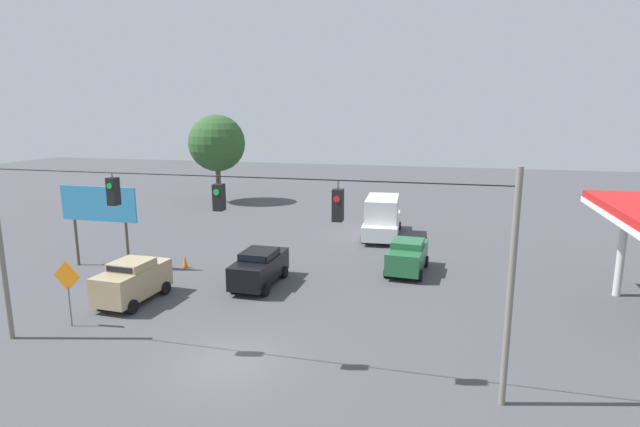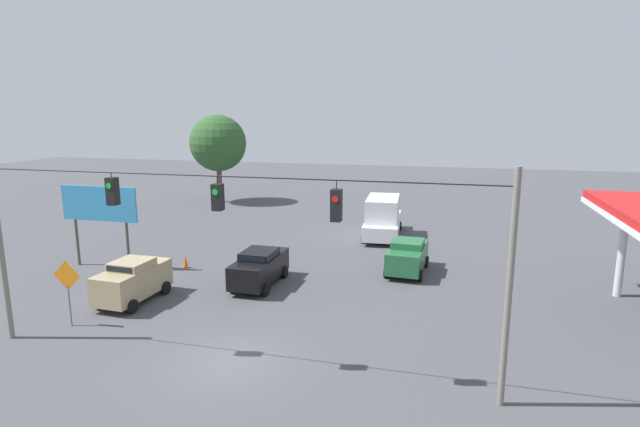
{
  "view_description": "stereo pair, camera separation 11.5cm",
  "coord_description": "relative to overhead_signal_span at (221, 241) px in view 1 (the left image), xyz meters",
  "views": [
    {
      "loc": [
        -7.22,
        15.13,
        8.77
      ],
      "look_at": [
        -0.76,
        -10.11,
        3.52
      ],
      "focal_mm": 28.0,
      "sensor_mm": 36.0,
      "label": 1
    },
    {
      "loc": [
        -7.34,
        15.1,
        8.77
      ],
      "look_at": [
        -0.76,
        -10.11,
        3.52
      ],
      "focal_mm": 28.0,
      "sensor_mm": 36.0,
      "label": 2
    }
  ],
  "objects": [
    {
      "name": "overhead_signal_span",
      "position": [
        0.0,
        0.0,
        0.0
      ],
      "size": [
        18.59,
        0.38,
        7.32
      ],
      "color": "slate",
      "rests_on": "ground_plane"
    },
    {
      "name": "traffic_cone_nearest",
      "position": [
        6.96,
        -4.13,
        -4.22
      ],
      "size": [
        0.32,
        0.32,
        0.75
      ],
      "primitive_type": "cone",
      "color": "orange",
      "rests_on": "ground_plane"
    },
    {
      "name": "traffic_cone_second",
      "position": [
        7.07,
        -6.97,
        -4.22
      ],
      "size": [
        0.32,
        0.32,
        0.75
      ],
      "primitive_type": "cone",
      "color": "orange",
      "rests_on": "ground_plane"
    },
    {
      "name": "box_truck_white_oncoming_deep",
      "position": [
        -2.83,
        -20.28,
        -3.16
      ],
      "size": [
        2.92,
        6.93,
        2.91
      ],
      "color": "silver",
      "rests_on": "ground_plane"
    },
    {
      "name": "sedan_tan_parked_shoulder",
      "position": [
        6.89,
        -4.68,
        -3.55
      ],
      "size": [
        2.09,
        3.98,
        2.01
      ],
      "color": "tan",
      "rests_on": "ground_plane"
    },
    {
      "name": "roadside_billboard",
      "position": [
        11.86,
        -8.96,
        -1.11
      ],
      "size": [
        4.84,
        0.16,
        4.73
      ],
      "color": "#4C473D",
      "rests_on": "ground_plane"
    },
    {
      "name": "tree_horizon_left",
      "position": [
        14.93,
        -30.62,
        1.27
      ],
      "size": [
        5.56,
        5.56,
        8.67
      ],
      "color": "brown",
      "rests_on": "ground_plane"
    },
    {
      "name": "work_zone_sign",
      "position": [
        7.75,
        -1.56,
        -2.6
      ],
      "size": [
        1.27,
        0.06,
        2.84
      ],
      "color": "slate",
      "rests_on": "ground_plane"
    },
    {
      "name": "traffic_cone_third",
      "position": [
        7.19,
        -10.0,
        -4.22
      ],
      "size": [
        0.32,
        0.32,
        0.75
      ],
      "primitive_type": "cone",
      "color": "orange",
      "rests_on": "ground_plane"
    },
    {
      "name": "ground_plane",
      "position": [
        0.02,
        -0.31,
        -4.59
      ],
      "size": [
        140.0,
        140.0,
        0.0
      ],
      "primitive_type": "plane",
      "color": "#47474C"
    },
    {
      "name": "sedan_green_oncoming_far",
      "position": [
        -5.28,
        -12.41,
        -3.63
      ],
      "size": [
        2.26,
        4.24,
        1.84
      ],
      "color": "#236038",
      "rests_on": "ground_plane"
    },
    {
      "name": "sedan_black_withflow_mid",
      "position": [
        1.95,
        -8.35,
        -3.63
      ],
      "size": [
        1.98,
        4.44,
        1.85
      ],
      "color": "black",
      "rests_on": "ground_plane"
    }
  ]
}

